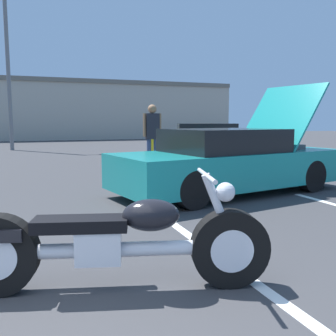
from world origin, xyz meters
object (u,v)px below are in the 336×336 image
show_car_hood_open (231,162)px  motorcycle (115,243)px  light_pole (9,49)px  spectator_by_show_car (152,131)px  parked_car_right_row (210,141)px

show_car_hood_open → motorcycle: bearing=-142.7°
light_pole → spectator_by_show_car: size_ratio=4.70×
light_pole → spectator_by_show_car: bearing=-67.3°
spectator_by_show_car → show_car_hood_open: bearing=-82.7°
show_car_hood_open → parked_car_right_row: bearing=55.6°
show_car_hood_open → spectator_by_show_car: (-0.45, 3.55, 0.49)m
show_car_hood_open → spectator_by_show_car: bearing=86.0°
light_pole → parked_car_right_row: 10.47m
motorcycle → spectator_by_show_car: bearing=85.2°
light_pole → spectator_by_show_car: 10.78m
motorcycle → parked_car_right_row: 11.35m
motorcycle → show_car_hood_open: (2.99, 3.39, 0.21)m
show_car_hood_open → spectator_by_show_car: show_car_hood_open is taller
parked_car_right_row → spectator_by_show_car: bearing=-119.2°
parked_car_right_row → spectator_by_show_car: 4.31m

